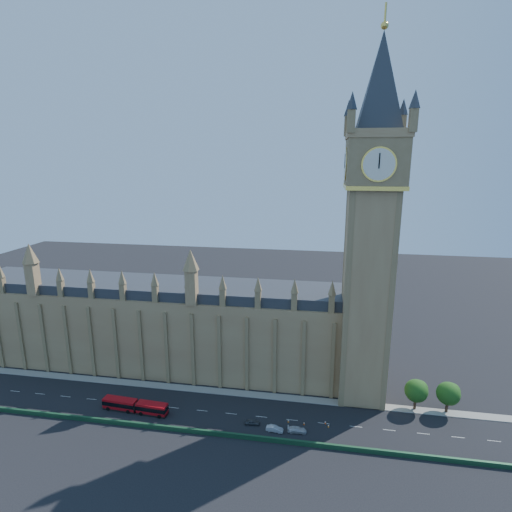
% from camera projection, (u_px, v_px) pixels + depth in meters
% --- Properties ---
extents(ground, '(400.00, 400.00, 0.00)m').
position_uv_depth(ground, '(217.00, 412.00, 105.56)').
color(ground, black).
rests_on(ground, ground).
extents(palace_westminster, '(120.00, 20.00, 28.00)m').
position_uv_depth(palace_westminster, '(158.00, 324.00, 127.42)').
color(palace_westminster, '#956F48').
rests_on(palace_westminster, ground).
extents(elizabeth_tower, '(20.59, 20.59, 105.00)m').
position_uv_depth(elizabeth_tower, '(373.00, 203.00, 100.19)').
color(elizabeth_tower, '#956F48').
rests_on(elizabeth_tower, ground).
extents(bridge_parapet, '(160.00, 0.60, 1.20)m').
position_uv_depth(bridge_parapet, '(207.00, 432.00, 96.79)').
color(bridge_parapet, '#1E4C2D').
rests_on(bridge_parapet, ground).
extents(kerb_north, '(160.00, 3.00, 0.16)m').
position_uv_depth(kerb_north, '(225.00, 392.00, 114.65)').
color(kerb_north, gray).
rests_on(kerb_north, ground).
extents(tree_east_near, '(6.00, 6.00, 8.50)m').
position_uv_depth(tree_east_near, '(417.00, 390.00, 105.58)').
color(tree_east_near, '#382619').
rests_on(tree_east_near, ground).
extents(tree_east_far, '(6.00, 6.00, 8.50)m').
position_uv_depth(tree_east_far, '(449.00, 393.00, 104.30)').
color(tree_east_far, '#382619').
rests_on(tree_east_far, ground).
extents(red_bus, '(18.14, 3.84, 3.06)m').
position_uv_depth(red_bus, '(135.00, 406.00, 105.52)').
color(red_bus, '#AB0B12').
rests_on(red_bus, ground).
extents(car_grey, '(3.90, 1.86, 1.29)m').
position_uv_depth(car_grey, '(252.00, 422.00, 100.53)').
color(car_grey, '#404448').
rests_on(car_grey, ground).
extents(car_silver, '(4.34, 1.85, 1.39)m').
position_uv_depth(car_silver, '(275.00, 429.00, 97.93)').
color(car_silver, '#B4B6BD').
rests_on(car_silver, ground).
extents(car_white, '(4.72, 2.11, 1.34)m').
position_uv_depth(car_white, '(297.00, 430.00, 97.64)').
color(car_white, silver).
rests_on(car_white, ground).
extents(cone_a, '(0.58, 0.58, 0.73)m').
position_uv_depth(cone_a, '(325.00, 422.00, 100.86)').
color(cone_a, black).
rests_on(cone_a, ground).
extents(cone_b, '(0.48, 0.48, 0.70)m').
position_uv_depth(cone_b, '(304.00, 423.00, 100.51)').
color(cone_b, black).
rests_on(cone_b, ground).
extents(cone_c, '(0.53, 0.53, 0.68)m').
position_uv_depth(cone_c, '(288.00, 421.00, 101.45)').
color(cone_c, black).
rests_on(cone_c, ground).
extents(cone_d, '(0.51, 0.51, 0.68)m').
position_uv_depth(cone_d, '(328.00, 426.00, 99.56)').
color(cone_d, black).
rests_on(cone_d, ground).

